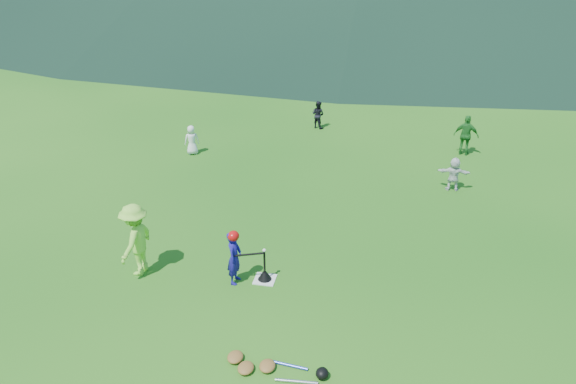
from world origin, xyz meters
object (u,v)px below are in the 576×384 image
(fielder_c, at_px, (466,135))
(fielder_d, at_px, (454,174))
(batting_tee, at_px, (265,275))
(home_plate, at_px, (265,279))
(equipment_pile, at_px, (267,366))
(adult_coach, at_px, (136,240))
(fielder_b, at_px, (318,115))
(batter_child, at_px, (234,258))
(fielder_a, at_px, (192,140))

(fielder_c, height_order, fielder_d, fielder_c)
(fielder_c, relative_size, batting_tee, 1.96)
(home_plate, bearing_deg, equipment_pile, -75.52)
(adult_coach, distance_m, batting_tee, 2.84)
(fielder_b, relative_size, batting_tee, 1.49)
(batter_child, relative_size, batting_tee, 1.76)
(batter_child, distance_m, equipment_pile, 2.76)
(fielder_a, bearing_deg, equipment_pile, 92.48)
(batter_child, xyz_separation_m, batting_tee, (0.60, 0.18, -0.47))
(batter_child, bearing_deg, home_plate, -70.85)
(adult_coach, relative_size, fielder_c, 1.23)
(equipment_pile, bearing_deg, fielder_a, 117.23)
(adult_coach, xyz_separation_m, equipment_pile, (3.41, -2.33, -0.75))
(fielder_d, distance_m, equipment_pile, 8.72)
(batter_child, distance_m, fielder_d, 7.35)
(batter_child, relative_size, fielder_b, 1.18)
(fielder_b, distance_m, fielder_d, 6.41)
(fielder_b, height_order, batting_tee, fielder_b)
(adult_coach, height_order, equipment_pile, adult_coach)
(batter_child, height_order, fielder_d, batter_child)
(batting_tee, xyz_separation_m, equipment_pile, (0.67, -2.58, -0.06))
(equipment_pile, bearing_deg, fielder_c, 69.42)
(adult_coach, height_order, fielder_d, adult_coach)
(fielder_a, bearing_deg, fielder_b, -161.97)
(fielder_b, bearing_deg, home_plate, 116.11)
(batter_child, distance_m, fielder_b, 10.07)
(fielder_d, height_order, equipment_pile, fielder_d)
(adult_coach, xyz_separation_m, fielder_c, (7.47, 8.48, -0.15))
(batting_tee, bearing_deg, fielder_b, 92.16)
(adult_coach, xyz_separation_m, fielder_b, (2.37, 10.14, -0.31))
(adult_coach, distance_m, fielder_d, 8.95)
(home_plate, height_order, adult_coach, adult_coach)
(batting_tee, distance_m, equipment_pile, 2.67)
(fielder_a, height_order, fielder_b, fielder_b)
(fielder_d, bearing_deg, adult_coach, 40.77)
(adult_coach, xyz_separation_m, fielder_d, (6.94, 5.64, -0.33))
(fielder_c, bearing_deg, fielder_d, 89.61)
(home_plate, relative_size, fielder_a, 0.46)
(fielder_c, distance_m, batting_tee, 9.50)
(fielder_b, height_order, fielder_c, fielder_c)
(home_plate, relative_size, equipment_pile, 0.25)
(fielder_a, bearing_deg, batting_tee, 96.89)
(equipment_pile, bearing_deg, batting_tee, 104.48)
(fielder_d, distance_m, batting_tee, 6.83)
(fielder_c, bearing_deg, batter_child, 67.93)
(home_plate, xyz_separation_m, fielder_d, (4.19, 5.39, 0.48))
(home_plate, bearing_deg, fielder_d, 52.12)
(batter_child, xyz_separation_m, fielder_a, (-3.42, 6.70, -0.12))
(batter_child, height_order, fielder_a, batter_child)
(home_plate, height_order, fielder_c, fielder_c)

